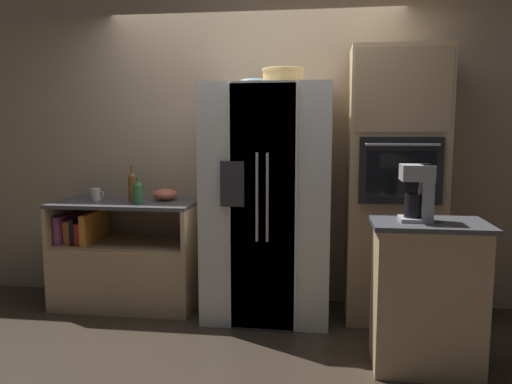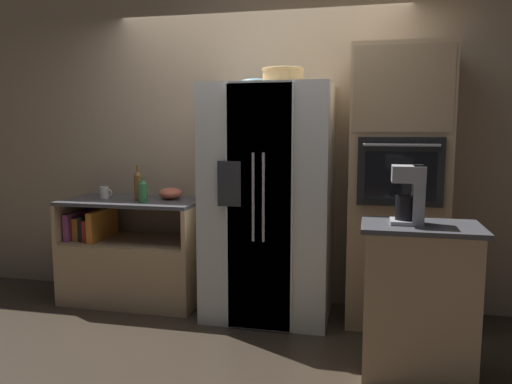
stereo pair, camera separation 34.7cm
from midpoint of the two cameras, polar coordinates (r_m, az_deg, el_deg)
name	(u,v)px [view 2 (the right image)]	position (r m, az deg, el deg)	size (l,w,h in m)	color
ground_plane	(247,314)	(4.21, 1.38, -13.81)	(20.00, 20.00, 0.00)	#382D23
wall_back	(259,142)	(4.38, 2.63, 5.75)	(12.00, 0.06, 2.80)	tan
counter_left	(133,263)	(4.53, -11.79, -7.98)	(1.19, 0.62, 0.90)	tan
refrigerator	(269,202)	(3.99, 3.97, -1.21)	(0.99, 0.77, 1.86)	silver
wall_oven	(397,187)	(4.02, 18.24, 0.50)	(0.72, 0.65, 2.12)	tan
island_counter	(418,300)	(3.32, 20.99, -11.51)	(0.70, 0.48, 0.95)	tan
wicker_basket	(283,75)	(3.89, 5.70, 13.16)	(0.32, 0.32, 0.11)	tan
fruit_bowl	(255,82)	(4.07, 2.41, 12.46)	(0.24, 0.24, 0.06)	#668C99
bottle_tall	(138,185)	(4.33, -11.11, 0.75)	(0.07, 0.07, 0.30)	brown
bottle_short	(143,190)	(4.21, -10.53, 0.16)	(0.08, 0.08, 0.22)	#33723F
mug	(104,193)	(4.53, -14.87, -0.08)	(0.12, 0.08, 0.10)	silver
mixing_bowl	(171,193)	(4.37, -7.51, -0.18)	(0.20, 0.20, 0.10)	#DB664C
coffee_maker	(411,192)	(3.17, 20.35, -0.04)	(0.19, 0.18, 0.35)	#B2B2B7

